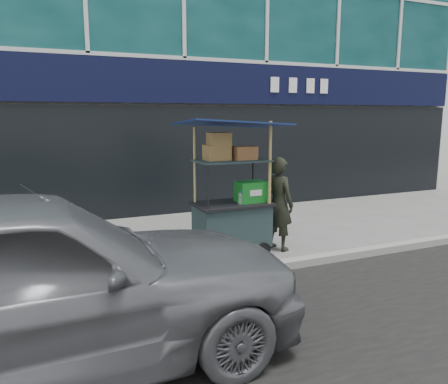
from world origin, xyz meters
name	(u,v)px	position (x,y,z in m)	size (l,w,h in m)	color
ground	(270,266)	(0.00, 0.00, 0.00)	(80.00, 80.00, 0.00)	#63645F
curb	(277,266)	(0.00, -0.20, 0.06)	(80.00, 0.18, 0.12)	gray
vendor_cart	(233,208)	(-0.27, 0.74, 0.76)	(1.61, 1.14, 2.16)	black
vendor_man	(279,204)	(0.51, 0.67, 0.77)	(0.56, 0.37, 1.54)	black
parked_car	(20,284)	(-3.28, -1.59, 0.83)	(1.96, 4.87, 1.66)	slate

